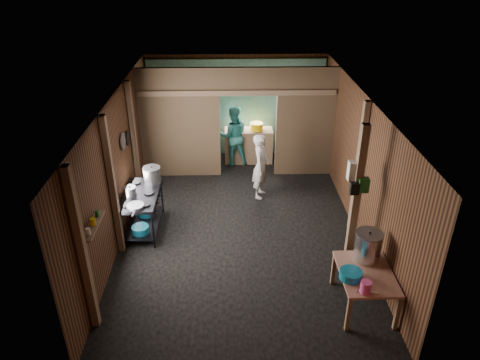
{
  "coord_description": "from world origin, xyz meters",
  "views": [
    {
      "loc": [
        -0.19,
        -7.48,
        4.96
      ],
      "look_at": [
        0.0,
        -0.2,
        1.1
      ],
      "focal_mm": 33.36,
      "sensor_mm": 36.0,
      "label": 1
    }
  ],
  "objects_px": {
    "stove_pot_large": "(152,175)",
    "stock_pot": "(368,247)",
    "prep_table": "(364,289)",
    "pink_bucket": "(366,287)",
    "cook": "(261,166)",
    "yellow_tub": "(257,126)",
    "gas_range": "(143,212)"
  },
  "relations": [
    {
      "from": "stove_pot_large",
      "to": "stock_pot",
      "type": "relative_size",
      "value": 0.7
    },
    {
      "from": "prep_table",
      "to": "pink_bucket",
      "type": "distance_m",
      "value": 0.61
    },
    {
      "from": "cook",
      "to": "yellow_tub",
      "type": "bearing_deg",
      "value": 13.63
    },
    {
      "from": "prep_table",
      "to": "stove_pot_large",
      "type": "distance_m",
      "value": 4.45
    },
    {
      "from": "pink_bucket",
      "to": "cook",
      "type": "relative_size",
      "value": 0.13
    },
    {
      "from": "gas_range",
      "to": "pink_bucket",
      "type": "height_order",
      "value": "pink_bucket"
    },
    {
      "from": "pink_bucket",
      "to": "cook",
      "type": "bearing_deg",
      "value": 107.31
    },
    {
      "from": "pink_bucket",
      "to": "yellow_tub",
      "type": "height_order",
      "value": "yellow_tub"
    },
    {
      "from": "stock_pot",
      "to": "pink_bucket",
      "type": "bearing_deg",
      "value": -106.53
    },
    {
      "from": "prep_table",
      "to": "stove_pot_large",
      "type": "bearing_deg",
      "value": 143.44
    },
    {
      "from": "prep_table",
      "to": "stock_pot",
      "type": "height_order",
      "value": "stock_pot"
    },
    {
      "from": "prep_table",
      "to": "pink_bucket",
      "type": "bearing_deg",
      "value": -108.27
    },
    {
      "from": "stock_pot",
      "to": "cook",
      "type": "relative_size",
      "value": 0.34
    },
    {
      "from": "prep_table",
      "to": "stock_pot",
      "type": "distance_m",
      "value": 0.64
    },
    {
      "from": "stove_pot_large",
      "to": "yellow_tub",
      "type": "relative_size",
      "value": 1.08
    },
    {
      "from": "yellow_tub",
      "to": "gas_range",
      "type": "bearing_deg",
      "value": -127.61
    },
    {
      "from": "yellow_tub",
      "to": "cook",
      "type": "height_order",
      "value": "cook"
    },
    {
      "from": "stove_pot_large",
      "to": "cook",
      "type": "relative_size",
      "value": 0.24
    },
    {
      "from": "stock_pot",
      "to": "cook",
      "type": "xyz_separation_m",
      "value": [
        -1.43,
        3.11,
        -0.13
      ]
    },
    {
      "from": "prep_table",
      "to": "stock_pot",
      "type": "relative_size",
      "value": 2.18
    },
    {
      "from": "pink_bucket",
      "to": "yellow_tub",
      "type": "distance_m",
      "value": 5.82
    },
    {
      "from": "gas_range",
      "to": "pink_bucket",
      "type": "distance_m",
      "value": 4.43
    },
    {
      "from": "gas_range",
      "to": "stove_pot_large",
      "type": "relative_size",
      "value": 3.89
    },
    {
      "from": "prep_table",
      "to": "stove_pot_large",
      "type": "height_order",
      "value": "stove_pot_large"
    },
    {
      "from": "gas_range",
      "to": "stove_pot_large",
      "type": "height_order",
      "value": "stove_pot_large"
    },
    {
      "from": "prep_table",
      "to": "stove_pot_large",
      "type": "relative_size",
      "value": 3.1
    },
    {
      "from": "prep_table",
      "to": "yellow_tub",
      "type": "distance_m",
      "value": 5.47
    },
    {
      "from": "pink_bucket",
      "to": "stove_pot_large",
      "type": "bearing_deg",
      "value": 138.07
    },
    {
      "from": "prep_table",
      "to": "pink_bucket",
      "type": "xyz_separation_m",
      "value": [
        -0.14,
        -0.43,
        0.41
      ]
    },
    {
      "from": "prep_table",
      "to": "yellow_tub",
      "type": "xyz_separation_m",
      "value": [
        -1.33,
        5.26,
        0.62
      ]
    },
    {
      "from": "prep_table",
      "to": "stock_pot",
      "type": "bearing_deg",
      "value": 75.77
    },
    {
      "from": "stove_pot_large",
      "to": "stock_pot",
      "type": "distance_m",
      "value": 4.29
    }
  ]
}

